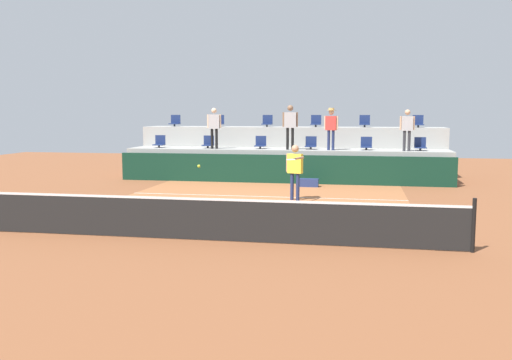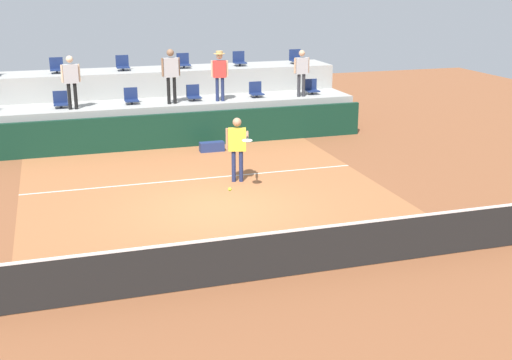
# 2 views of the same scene
# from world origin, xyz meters

# --- Properties ---
(ground_plane) EXTENTS (40.00, 40.00, 0.00)m
(ground_plane) POSITION_xyz_m (0.00, 0.00, 0.00)
(ground_plane) COLOR brown
(court_inner_paint) EXTENTS (9.00, 10.00, 0.01)m
(court_inner_paint) POSITION_xyz_m (0.00, 1.00, 0.00)
(court_inner_paint) COLOR #A36038
(court_inner_paint) RESTS_ON ground_plane
(court_service_line) EXTENTS (9.00, 0.06, 0.00)m
(court_service_line) POSITION_xyz_m (0.00, 2.40, 0.01)
(court_service_line) COLOR silver
(court_service_line) RESTS_ON ground_plane
(tennis_net) EXTENTS (10.48, 0.08, 1.07)m
(tennis_net) POSITION_xyz_m (0.00, -4.00, 0.50)
(tennis_net) COLOR black
(tennis_net) RESTS_ON ground_plane
(sponsor_backboard) EXTENTS (13.00, 0.16, 1.10)m
(sponsor_backboard) POSITION_xyz_m (0.00, 6.00, 0.55)
(sponsor_backboard) COLOR #0F3323
(sponsor_backboard) RESTS_ON ground_plane
(seating_tier_lower) EXTENTS (13.00, 1.80, 1.25)m
(seating_tier_lower) POSITION_xyz_m (0.00, 7.30, 0.62)
(seating_tier_lower) COLOR #9E9E99
(seating_tier_lower) RESTS_ON ground_plane
(seating_tier_upper) EXTENTS (13.00, 1.80, 2.10)m
(seating_tier_upper) POSITION_xyz_m (0.00, 9.10, 1.05)
(seating_tier_upper) COLOR #9E9E99
(seating_tier_upper) RESTS_ON ground_plane
(stadium_chair_lower_left) EXTENTS (0.44, 0.40, 0.52)m
(stadium_chair_lower_left) POSITION_xyz_m (-3.24, 7.23, 1.46)
(stadium_chair_lower_left) COLOR #2D2D33
(stadium_chair_lower_left) RESTS_ON seating_tier_lower
(stadium_chair_lower_mid_left) EXTENTS (0.44, 0.40, 0.52)m
(stadium_chair_lower_mid_left) POSITION_xyz_m (-1.03, 7.23, 1.46)
(stadium_chair_lower_mid_left) COLOR #2D2D33
(stadium_chair_lower_mid_left) RESTS_ON seating_tier_lower
(stadium_chair_lower_mid_right) EXTENTS (0.44, 0.40, 0.52)m
(stadium_chair_lower_mid_right) POSITION_xyz_m (1.04, 7.23, 1.46)
(stadium_chair_lower_mid_right) COLOR #2D2D33
(stadium_chair_lower_mid_right) RESTS_ON seating_tier_lower
(stadium_chair_lower_right) EXTENTS (0.44, 0.40, 0.52)m
(stadium_chair_lower_right) POSITION_xyz_m (3.23, 7.23, 1.46)
(stadium_chair_lower_right) COLOR #2D2D33
(stadium_chair_lower_right) RESTS_ON seating_tier_lower
(stadium_chair_lower_far_right) EXTENTS (0.44, 0.40, 0.52)m
(stadium_chair_lower_far_right) POSITION_xyz_m (5.28, 7.23, 1.46)
(stadium_chair_lower_far_right) COLOR #2D2D33
(stadium_chair_lower_far_right) RESTS_ON seating_tier_lower
(stadium_chair_upper_left) EXTENTS (0.44, 0.40, 0.52)m
(stadium_chair_upper_left) POSITION_xyz_m (-3.25, 9.03, 2.31)
(stadium_chair_upper_left) COLOR #2D2D33
(stadium_chair_upper_left) RESTS_ON seating_tier_upper
(stadium_chair_upper_mid_left) EXTENTS (0.44, 0.40, 0.52)m
(stadium_chair_upper_mid_left) POSITION_xyz_m (-1.05, 9.03, 2.31)
(stadium_chair_upper_mid_left) COLOR #2D2D33
(stadium_chair_upper_mid_left) RESTS_ON seating_tier_upper
(stadium_chair_upper_mid_right) EXTENTS (0.44, 0.40, 0.52)m
(stadium_chair_upper_mid_right) POSITION_xyz_m (1.08, 9.03, 2.31)
(stadium_chair_upper_mid_right) COLOR #2D2D33
(stadium_chair_upper_mid_right) RESTS_ON seating_tier_upper
(stadium_chair_upper_right) EXTENTS (0.44, 0.40, 0.52)m
(stadium_chair_upper_right) POSITION_xyz_m (3.15, 9.03, 2.31)
(stadium_chair_upper_right) COLOR #2D2D33
(stadium_chair_upper_right) RESTS_ON seating_tier_upper
(stadium_chair_upper_far_right) EXTENTS (0.44, 0.40, 0.52)m
(stadium_chair_upper_far_right) POSITION_xyz_m (5.35, 9.03, 2.31)
(stadium_chair_upper_far_right) COLOR #2D2D33
(stadium_chair_upper_far_right) RESTS_ON seating_tier_upper
(tennis_player) EXTENTS (0.58, 1.30, 1.73)m
(tennis_player) POSITION_xyz_m (1.03, 1.83, 1.06)
(tennis_player) COLOR navy
(tennis_player) RESTS_ON ground_plane
(spectator_in_grey) EXTENTS (0.59, 0.24, 1.66)m
(spectator_in_grey) POSITION_xyz_m (-2.88, 6.85, 2.25)
(spectator_in_grey) COLOR black
(spectator_in_grey) RESTS_ON seating_tier_lower
(spectator_leaning_on_rail) EXTENTS (0.61, 0.25, 1.77)m
(spectator_leaning_on_rail) POSITION_xyz_m (0.24, 6.85, 2.32)
(spectator_leaning_on_rail) COLOR black
(spectator_leaning_on_rail) RESTS_ON seating_tier_lower
(spectator_with_hat) EXTENTS (0.57, 0.46, 1.65)m
(spectator_with_hat) POSITION_xyz_m (1.85, 6.85, 2.25)
(spectator_with_hat) COLOR navy
(spectator_with_hat) RESTS_ON seating_tier_lower
(spectator_in_white) EXTENTS (0.56, 0.22, 1.59)m
(spectator_in_white) POSITION_xyz_m (4.74, 6.85, 2.19)
(spectator_in_white) COLOR #2D2D33
(spectator_in_white) RESTS_ON seating_tier_lower
(tennis_ball) EXTENTS (0.07, 0.07, 0.07)m
(tennis_ball) POSITION_xyz_m (-0.55, -3.22, 1.52)
(tennis_ball) COLOR #CCE033
(equipment_bag) EXTENTS (0.76, 0.28, 0.30)m
(equipment_bag) POSITION_xyz_m (1.13, 5.15, 0.15)
(equipment_bag) COLOR navy
(equipment_bag) RESTS_ON ground_plane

